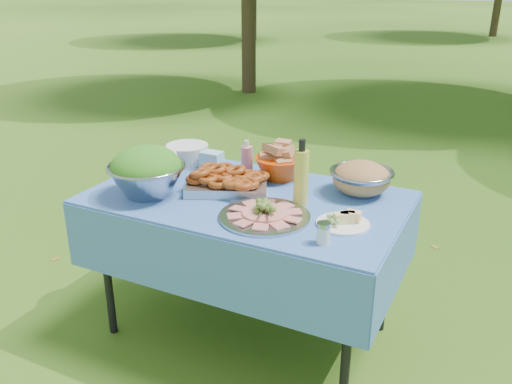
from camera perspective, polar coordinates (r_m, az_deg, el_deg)
ground at (r=2.93m, az=-0.92°, el=-14.31°), size 80.00×80.00×0.00m
picnic_table at (r=2.72m, az=-0.97°, el=-7.84°), size 1.46×0.86×0.76m
salad_bowl at (r=2.57m, az=-11.44°, el=2.14°), size 0.47×0.47×0.24m
pasta_bowl_white at (r=2.87m, az=-11.01°, el=3.33°), size 0.33×0.33×0.15m
plate_stack at (r=3.01m, az=-7.24°, el=4.02°), size 0.30×0.30×0.10m
wipes_box at (r=2.89m, az=-4.68°, el=3.28°), size 0.11×0.08×0.10m
sanitizer_bottle at (r=2.82m, az=-0.98°, el=3.72°), size 0.07×0.07×0.18m
bread_bowl at (r=2.75m, az=2.55°, el=3.16°), size 0.34×0.34×0.17m
pasta_bowl_steel at (r=2.60m, az=11.04°, el=1.49°), size 0.35×0.35×0.16m
fried_tray at (r=2.62m, az=-3.08°, el=1.19°), size 0.46×0.41×0.09m
charcuterie_platter at (r=2.31m, az=0.93°, el=-1.71°), size 0.52×0.52×0.09m
oil_bottle at (r=2.42m, az=4.79°, el=2.08°), size 0.09×0.09×0.30m
cheese_plate at (r=2.28m, az=9.17°, el=-2.74°), size 0.25×0.25×0.06m
shaker at (r=2.11m, az=7.11°, el=-4.31°), size 0.06×0.06×0.09m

